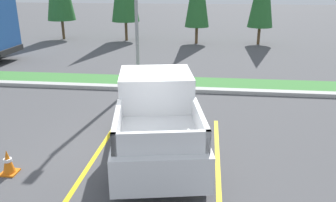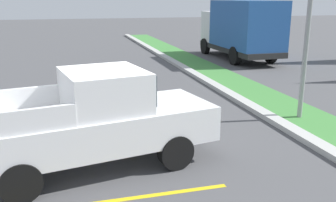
{
  "view_description": "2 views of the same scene",
  "coord_description": "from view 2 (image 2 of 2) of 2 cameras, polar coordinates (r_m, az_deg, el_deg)",
  "views": [
    {
      "loc": [
        1.9,
        -8.17,
        4.24
      ],
      "look_at": [
        0.77,
        1.47,
        0.81
      ],
      "focal_mm": 36.58,
      "sensor_mm": 36.0,
      "label": 1
    },
    {
      "loc": [
        8.34,
        -0.8,
        3.54
      ],
      "look_at": [
        0.84,
        1.26,
        1.4
      ],
      "focal_mm": 40.09,
      "sensor_mm": 36.0,
      "label": 2
    }
  ],
  "objects": [
    {
      "name": "ground_plane",
      "position": [
        9.1,
        -9.15,
        -7.7
      ],
      "size": [
        120.0,
        120.0,
        0.0
      ],
      "primitive_type": "plane",
      "color": "#4C4C4F"
    },
    {
      "name": "parking_line_near",
      "position": [
        9.86,
        -11.85,
        -5.96
      ],
      "size": [
        0.12,
        4.8,
        0.01
      ],
      "primitive_type": "cube",
      "color": "yellow",
      "rests_on": "ground"
    },
    {
      "name": "parking_line_far",
      "position": [
        7.06,
        -10.09,
        -14.93
      ],
      "size": [
        0.12,
        4.8,
        0.01
      ],
      "primitive_type": "cube",
      "color": "yellow",
      "rests_on": "ground"
    },
    {
      "name": "curb_strip",
      "position": [
        10.73,
        18.45,
        -4.25
      ],
      "size": [
        56.0,
        0.4,
        0.15
      ],
      "primitive_type": "cube",
      "color": "#B2B2AD",
      "rests_on": "ground"
    },
    {
      "name": "grass_median",
      "position": [
        11.38,
        23.07,
        -3.83
      ],
      "size": [
        56.0,
        1.8,
        0.06
      ],
      "primitive_type": "cube",
      "color": "#42843D",
      "rests_on": "ground"
    },
    {
      "name": "pickup_truck_main",
      "position": [
        8.06,
        -11.16,
        -2.95
      ],
      "size": [
        2.82,
        5.48,
        2.1
      ],
      "color": "black",
      "rests_on": "ground"
    },
    {
      "name": "cargo_truck_distant",
      "position": [
        22.6,
        11.0,
        10.85
      ],
      "size": [
        6.82,
        2.55,
        3.4
      ],
      "color": "black",
      "rests_on": "ground"
    },
    {
      "name": "traffic_cone",
      "position": [
        11.42,
        -19.2,
        -2.0
      ],
      "size": [
        0.36,
        0.36,
        0.6
      ],
      "color": "orange",
      "rests_on": "ground"
    }
  ]
}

